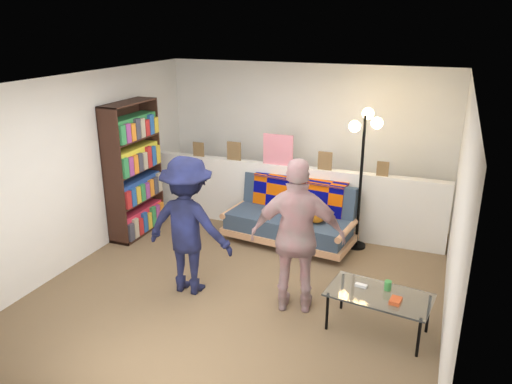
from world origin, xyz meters
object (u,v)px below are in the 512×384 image
coffee_table (380,297)px  floor_lamp (364,151)px  futon_sofa (292,218)px  person_right (298,237)px  person_left (188,226)px  bookshelf (134,174)px

coffee_table → floor_lamp: size_ratio=0.56×
futon_sofa → person_right: bearing=-70.7°
floor_lamp → person_left: bearing=-130.2°
coffee_table → person_left: person_left is taller
floor_lamp → person_right: 1.94m
futon_sofa → person_left: size_ratio=1.17×
coffee_table → person_right: 1.01m
bookshelf → person_left: (1.54, -1.18, -0.10)m
bookshelf → person_right: 3.02m
futon_sofa → coffee_table: futon_sofa is taller
futon_sofa → bookshelf: bookshelf is taller
bookshelf → coffee_table: (3.71, -1.23, -0.51)m
bookshelf → floor_lamp: bearing=12.9°
bookshelf → person_right: bearing=-21.7°
person_left → bookshelf: bearing=-37.4°
bookshelf → coffee_table: 3.94m
bookshelf → floor_lamp: bookshelf is taller
futon_sofa → person_left: bearing=-112.5°
futon_sofa → bookshelf: 2.36m
person_left → person_right: person_right is taller
bookshelf → person_right: bookshelf is taller
coffee_table → person_right: size_ratio=0.63×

